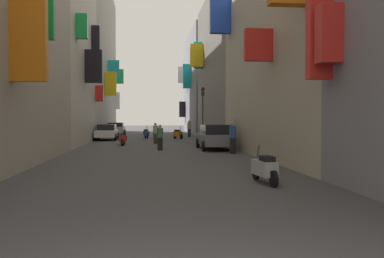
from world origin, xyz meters
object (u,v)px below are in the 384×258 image
object	(u,v)px
traffic_light_near_corner	(203,104)
parked_car_silver	(116,128)
pedestrian_near_left	(160,138)
pedestrian_near_right	(189,129)
scooter_red	(123,139)
scooter_silver	(265,168)
pedestrian_crossing	(155,133)
parked_car_white	(107,132)
scooter_blue	(146,133)
parked_car_grey	(215,137)
scooter_orange	(178,134)
pedestrian_mid_street	(233,138)

from	to	relation	value
traffic_light_near_corner	parked_car_silver	bearing A→B (deg)	132.02
traffic_light_near_corner	pedestrian_near_left	bearing A→B (deg)	-108.27
pedestrian_near_right	scooter_red	bearing A→B (deg)	-116.02
pedestrian_near_right	scooter_silver	bearing A→B (deg)	-91.33
pedestrian_crossing	pedestrian_near_right	world-z (taller)	pedestrian_near_right
parked_car_white	scooter_silver	distance (m)	26.61
scooter_red	pedestrian_near_left	size ratio (longest dim) A/B	1.27
scooter_silver	pedestrian_near_left	xyz separation A→B (m)	(-2.75, 13.40, 0.30)
parked_car_white	parked_car_silver	size ratio (longest dim) A/B	0.99
scooter_silver	pedestrian_near_right	bearing A→B (deg)	88.67
parked_car_white	scooter_blue	world-z (taller)	parked_car_white
parked_car_grey	pedestrian_near_left	world-z (taller)	pedestrian_near_left
scooter_red	scooter_blue	distance (m)	10.05
parked_car_grey	scooter_red	size ratio (longest dim) A/B	2.28
parked_car_grey	parked_car_silver	xyz separation A→B (m)	(-7.65, 22.36, -0.05)
pedestrian_crossing	pedestrian_near_right	distance (m)	11.13
scooter_blue	pedestrian_crossing	size ratio (longest dim) A/B	1.18
pedestrian_near_right	parked_car_white	bearing A→B (deg)	-147.88
pedestrian_near_right	pedestrian_near_left	bearing A→B (deg)	-101.40
parked_car_grey	scooter_blue	bearing A→B (deg)	106.18
parked_car_grey	pedestrian_near_left	xyz separation A→B (m)	(-3.39, -0.23, -0.03)
scooter_red	pedestrian_near_left	xyz separation A→B (m)	(2.49, -4.97, 0.30)
parked_car_white	scooter_silver	bearing A→B (deg)	-74.63
scooter_silver	pedestrian_near_left	distance (m)	13.68
parked_car_grey	parked_car_silver	world-z (taller)	parked_car_grey
parked_car_silver	pedestrian_near_right	distance (m)	9.44
pedestrian_crossing	parked_car_white	bearing A→B (deg)	126.33
parked_car_grey	traffic_light_near_corner	size ratio (longest dim) A/B	0.95
scooter_blue	traffic_light_near_corner	bearing A→B (deg)	-19.33
parked_car_grey	parked_car_silver	distance (m)	23.63
traffic_light_near_corner	scooter_blue	bearing A→B (deg)	160.67
scooter_blue	scooter_silver	xyz separation A→B (m)	(3.61, -28.29, 0.00)
pedestrian_near_left	scooter_red	bearing A→B (deg)	116.59
scooter_red	pedestrian_near_left	distance (m)	5.56
scooter_blue	scooter_orange	size ratio (longest dim) A/B	1.03
scooter_orange	traffic_light_near_corner	xyz separation A→B (m)	(2.28, -0.08, 2.72)
parked_car_white	parked_car_silver	distance (m)	10.32
scooter_orange	traffic_light_near_corner	distance (m)	3.56
pedestrian_near_right	pedestrian_crossing	bearing A→B (deg)	-108.89
scooter_blue	pedestrian_mid_street	size ratio (longest dim) A/B	1.06
scooter_orange	pedestrian_near_left	size ratio (longest dim) A/B	1.17
pedestrian_mid_street	traffic_light_near_corner	world-z (taller)	traffic_light_near_corner
scooter_blue	pedestrian_near_left	size ratio (longest dim) A/B	1.20
parked_car_white	scooter_orange	size ratio (longest dim) A/B	2.43
scooter_blue	pedestrian_near_right	xyz separation A→B (m)	(4.31, 2.24, 0.38)
pedestrian_near_left	scooter_silver	bearing A→B (deg)	-78.42
parked_car_silver	scooter_orange	bearing A→B (deg)	-56.33
parked_car_silver	pedestrian_near_right	size ratio (longest dim) A/B	2.63
pedestrian_crossing	scooter_silver	bearing A→B (deg)	-81.76
scooter_silver	pedestrian_mid_street	size ratio (longest dim) A/B	1.13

